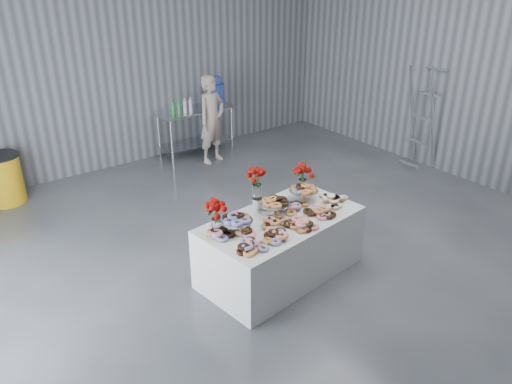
# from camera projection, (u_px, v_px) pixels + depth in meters

# --- Properties ---
(ground) EXTENTS (9.00, 9.00, 0.00)m
(ground) POSITION_uv_depth(u_px,v_px,m) (304.00, 266.00, 6.17)
(ground) COLOR #393C40
(ground) RESTS_ON ground
(room_walls) EXTENTS (8.04, 9.04, 4.02)m
(room_walls) POSITION_uv_depth(u_px,v_px,m) (289.00, 49.00, 4.94)
(room_walls) COLOR gray
(room_walls) RESTS_ON ground
(display_table) EXTENTS (2.00, 1.22, 0.75)m
(display_table) POSITION_uv_depth(u_px,v_px,m) (281.00, 246.00, 5.88)
(display_table) COLOR white
(display_table) RESTS_ON ground
(prep_table) EXTENTS (1.50, 0.60, 0.90)m
(prep_table) POSITION_uv_depth(u_px,v_px,m) (196.00, 123.00, 9.36)
(prep_table) COLOR silver
(prep_table) RESTS_ON ground
(donut_mounds) EXTENTS (1.89, 1.01, 0.09)m
(donut_mounds) POSITION_uv_depth(u_px,v_px,m) (284.00, 217.00, 5.66)
(donut_mounds) COLOR #E19552
(donut_mounds) RESTS_ON display_table
(cake_stand_left) EXTENTS (0.36, 0.36, 0.17)m
(cake_stand_left) POSITION_uv_depth(u_px,v_px,m) (236.00, 219.00, 5.41)
(cake_stand_left) COLOR silver
(cake_stand_left) RESTS_ON display_table
(cake_stand_mid) EXTENTS (0.36, 0.36, 0.17)m
(cake_stand_mid) POSITION_uv_depth(u_px,v_px,m) (275.00, 202.00, 5.79)
(cake_stand_mid) COLOR silver
(cake_stand_mid) RESTS_ON display_table
(cake_stand_right) EXTENTS (0.36, 0.36, 0.17)m
(cake_stand_right) POSITION_uv_depth(u_px,v_px,m) (304.00, 189.00, 6.10)
(cake_stand_right) COLOR silver
(cake_stand_right) RESTS_ON display_table
(danish_pile) EXTENTS (0.48, 0.48, 0.11)m
(danish_pile) POSITION_uv_depth(u_px,v_px,m) (333.00, 199.00, 6.06)
(danish_pile) COLOR white
(danish_pile) RESTS_ON display_table
(bouquet_left) EXTENTS (0.26, 0.26, 0.42)m
(bouquet_left) POSITION_uv_depth(u_px,v_px,m) (216.00, 209.00, 5.29)
(bouquet_left) COLOR white
(bouquet_left) RESTS_ON display_table
(bouquet_right) EXTENTS (0.26, 0.26, 0.42)m
(bouquet_right) POSITION_uv_depth(u_px,v_px,m) (303.00, 171.00, 6.22)
(bouquet_right) COLOR white
(bouquet_right) RESTS_ON display_table
(bouquet_center) EXTENTS (0.26, 0.26, 0.57)m
(bouquet_center) POSITION_uv_depth(u_px,v_px,m) (257.00, 181.00, 5.75)
(bouquet_center) COLOR silver
(bouquet_center) RESTS_ON display_table
(water_jug) EXTENTS (0.28, 0.28, 0.55)m
(water_jug) POSITION_uv_depth(u_px,v_px,m) (217.00, 92.00, 9.41)
(water_jug) COLOR blue
(water_jug) RESTS_ON prep_table
(drink_bottles) EXTENTS (0.54, 0.08, 0.27)m
(drink_bottles) POSITION_uv_depth(u_px,v_px,m) (182.00, 106.00, 8.94)
(drink_bottles) COLOR #268C33
(drink_bottles) RESTS_ON prep_table
(person) EXTENTS (0.66, 0.51, 1.60)m
(person) POSITION_uv_depth(u_px,v_px,m) (212.00, 119.00, 8.99)
(person) COLOR #CC8C93
(person) RESTS_ON ground
(trash_barrel) EXTENTS (0.60, 0.60, 0.77)m
(trash_barrel) POSITION_uv_depth(u_px,v_px,m) (3.00, 179.00, 7.61)
(trash_barrel) COLOR #EBAC13
(trash_barrel) RESTS_ON ground
(stepladder) EXTENTS (0.71, 0.47, 1.85)m
(stepladder) POSITION_uv_depth(u_px,v_px,m) (422.00, 118.00, 8.65)
(stepladder) COLOR silver
(stepladder) RESTS_ON ground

